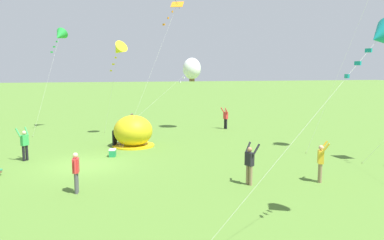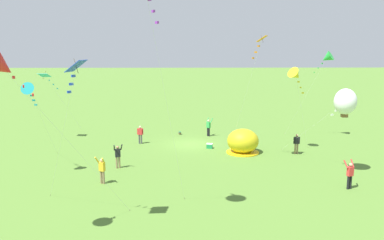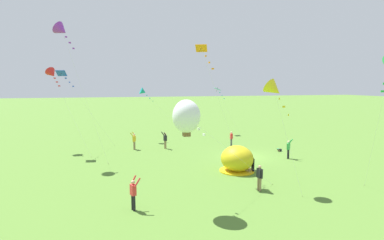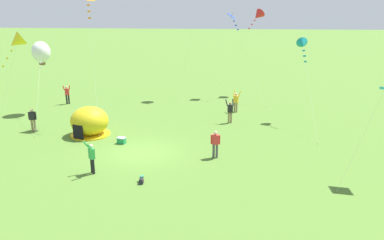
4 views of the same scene
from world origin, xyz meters
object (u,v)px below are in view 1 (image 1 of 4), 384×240
at_px(popup_tent, 133,132).
at_px(kite_green, 60,36).
at_px(person_center_field, 132,123).
at_px(person_far_back, 76,171).
at_px(kite_yellow, 118,50).
at_px(kite_white, 192,69).
at_px(person_arms_raised, 25,143).
at_px(cooler_box, 113,153).
at_px(kite_teal, 381,36).
at_px(person_watching_sky, 321,161).
at_px(kite_orange, 175,10).
at_px(person_flying_kite, 250,163).
at_px(person_strolling, 226,118).

bearing_deg(popup_tent, kite_green, -150.13).
bearing_deg(person_center_field, popup_tent, -5.27).
height_order(person_far_back, kite_yellow, kite_yellow).
height_order(kite_white, kite_green, kite_green).
xyz_separation_m(person_arms_raised, kite_yellow, (-6.99, 5.87, 5.65)).
relative_size(cooler_box, kite_teal, 0.09).
bearing_deg(popup_tent, kite_white, 136.66).
height_order(kite_white, kite_teal, kite_teal).
xyz_separation_m(popup_tent, kite_yellow, (-4.45, -0.50, 5.65)).
distance_m(person_watching_sky, kite_green, 23.90).
distance_m(person_arms_raised, person_watching_sky, 15.86).
bearing_deg(cooler_box, person_watching_sky, 48.94).
distance_m(kite_teal, kite_orange, 16.63).
distance_m(popup_tent, person_flying_kite, 10.82).
bearing_deg(person_far_back, kite_teal, 55.18).
xyz_separation_m(person_arms_raised, person_center_field, (-7.07, 6.79, -0.03)).
relative_size(person_flying_kite, kite_teal, 0.28).
height_order(kite_teal, kite_orange, kite_orange).
xyz_separation_m(kite_green, kite_orange, (8.13, 8.05, 1.22)).
bearing_deg(kite_yellow, popup_tent, 6.42).
bearing_deg(person_watching_sky, kite_teal, -17.86).
bearing_deg(person_center_field, kite_teal, 14.84).
bearing_deg(person_far_back, person_arms_raised, -155.74).
bearing_deg(person_flying_kite, cooler_box, -142.42).
distance_m(cooler_box, person_center_field, 7.59).
bearing_deg(person_far_back, popup_tent, 159.89).
bearing_deg(person_center_field, person_arms_raised, -43.82).
relative_size(person_arms_raised, kite_green, 0.22).
distance_m(kite_teal, kite_yellow, 20.93).
bearing_deg(kite_teal, kite_green, -156.11).
relative_size(popup_tent, kite_yellow, 0.38).
height_order(person_strolling, person_watching_sky, same).
relative_size(kite_green, kite_teal, 1.30).
xyz_separation_m(kite_white, kite_orange, (5.52, -2.72, 3.96)).
bearing_deg(kite_yellow, kite_teal, 17.33).
bearing_deg(kite_green, person_strolling, 76.68).
distance_m(person_strolling, kite_white, 5.16).
height_order(person_arms_raised, person_center_field, person_arms_raised).
xyz_separation_m(person_watching_sky, person_center_field, (-15.03, -6.93, -0.03)).
relative_size(popup_tent, person_arms_raised, 1.49).
distance_m(popup_tent, kite_white, 9.40).
relative_size(person_flying_kite, person_watching_sky, 1.00).
height_order(person_arms_raised, person_far_back, person_arms_raised).
distance_m(person_arms_raised, person_far_back, 7.30).
bearing_deg(person_strolling, person_watching_sky, -4.63).
distance_m(popup_tent, kite_orange, 8.76).
distance_m(person_center_field, kite_orange, 9.50).
bearing_deg(popup_tent, person_flying_kite, 22.02).
bearing_deg(popup_tent, person_strolling, 122.40).
xyz_separation_m(popup_tent, person_flying_kite, (10.03, 4.06, 0.00)).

